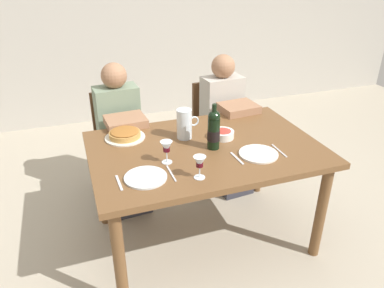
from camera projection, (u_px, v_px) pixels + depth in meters
ground_plane at (204, 236)px, 2.77m from camera, size 8.00×8.00×0.00m
back_wall at (127, 2)px, 4.28m from camera, size 8.00×0.10×2.80m
dining_table at (205, 159)px, 2.47m from camera, size 1.50×1.00×0.76m
wine_bottle at (214, 130)px, 2.35m from camera, size 0.08×0.08×0.30m
water_pitcher at (184, 126)px, 2.50m from camera, size 0.16×0.10×0.21m
baked_tart at (125, 134)px, 2.52m from camera, size 0.28×0.28×0.06m
salad_bowl at (223, 134)px, 2.53m from camera, size 0.16×0.16×0.06m
wine_glass_left_diner at (166, 148)px, 2.19m from camera, size 0.07×0.07×0.14m
wine_glass_right_diner at (200, 163)px, 2.04m from camera, size 0.07×0.07×0.14m
dinner_plate_left_setting at (146, 177)px, 2.07m from camera, size 0.24×0.24×0.01m
dinner_plate_right_setting at (258, 154)px, 2.32m from camera, size 0.25×0.25×0.01m
fork_left_setting at (119, 183)px, 2.03m from camera, size 0.02×0.16×0.00m
knife_left_setting at (171, 173)px, 2.12m from camera, size 0.01×0.18×0.00m
knife_right_setting at (279, 151)px, 2.37m from camera, size 0.01×0.18×0.00m
spoon_right_setting at (237, 158)px, 2.28m from camera, size 0.02×0.16×0.00m
chair_left at (117, 135)px, 3.18m from camera, size 0.42×0.42×0.87m
diner_left at (122, 134)px, 2.93m from camera, size 0.35×0.52×1.16m
chair_right at (215, 123)px, 3.42m from camera, size 0.43×0.43×0.87m
diner_right at (228, 120)px, 3.17m from camera, size 0.36×0.52×1.16m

